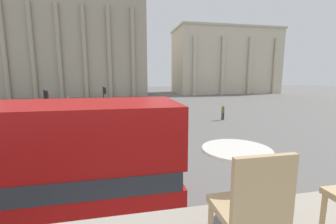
{
  "coord_description": "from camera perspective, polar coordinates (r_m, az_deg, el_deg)",
  "views": [
    {
      "loc": [
        0.18,
        -2.07,
        4.73
      ],
      "look_at": [
        3.83,
        15.56,
        1.84
      ],
      "focal_mm": 24.0,
      "sensor_mm": 36.0,
      "label": 1
    }
  ],
  "objects": [
    {
      "name": "cafe_dining_table",
      "position": [
        2.13,
        16.77,
        -13.82
      ],
      "size": [
        0.6,
        0.6,
        0.73
      ],
      "color": "#2D2D30",
      "rests_on": "cafe_floor_slab"
    },
    {
      "name": "cafe_chair_0",
      "position": [
        1.65,
        20.38,
        -21.97
      ],
      "size": [
        0.4,
        0.4,
        0.91
      ],
      "rotation": [
        0.0,
        0.0,
        0.12
      ],
      "color": "tan",
      "rests_on": "cafe_floor_slab"
    },
    {
      "name": "plaza_building_left",
      "position": [
        60.42,
        -22.01,
        15.15
      ],
      "size": [
        32.77,
        14.27,
        23.49
      ],
      "color": "#A39984",
      "rests_on": "ground_plane"
    },
    {
      "name": "plaza_building_right",
      "position": [
        67.55,
        14.18,
        12.32
      ],
      "size": [
        28.7,
        14.3,
        17.61
      ],
      "color": "beige",
      "rests_on": "ground_plane"
    },
    {
      "name": "traffic_light_near",
      "position": [
        11.36,
        -10.56,
        -4.04
      ],
      "size": [
        0.42,
        0.24,
        3.3
      ],
      "color": "black",
      "rests_on": "ground_plane"
    },
    {
      "name": "traffic_light_mid",
      "position": [
        20.07,
        -28.51,
        1.4
      ],
      "size": [
        0.42,
        0.24,
        3.69
      ],
      "color": "black",
      "rests_on": "ground_plane"
    },
    {
      "name": "traffic_light_far",
      "position": [
        24.99,
        -15.85,
        3.39
      ],
      "size": [
        0.42,
        0.24,
        3.64
      ],
      "color": "black",
      "rests_on": "ground_plane"
    },
    {
      "name": "pedestrian_red",
      "position": [
        36.42,
        -24.04,
        2.43
      ],
      "size": [
        0.32,
        0.32,
        1.71
      ],
      "rotation": [
        0.0,
        0.0,
        5.52
      ],
      "color": "#282B33",
      "rests_on": "ground_plane"
    },
    {
      "name": "pedestrian_olive",
      "position": [
        25.05,
        13.79,
        0.15
      ],
      "size": [
        0.32,
        0.32,
        1.63
      ],
      "rotation": [
        0.0,
        0.0,
        4.81
      ],
      "color": "#282B33",
      "rests_on": "ground_plane"
    },
    {
      "name": "pedestrian_grey",
      "position": [
        19.26,
        -33.23,
        -3.74
      ],
      "size": [
        0.32,
        0.32,
        1.64
      ],
      "rotation": [
        0.0,
        0.0,
        2.83
      ],
      "color": "#282B33",
      "rests_on": "ground_plane"
    },
    {
      "name": "pedestrian_white",
      "position": [
        28.37,
        -1.11,
        1.6
      ],
      "size": [
        0.32,
        0.32,
        1.75
      ],
      "rotation": [
        0.0,
        0.0,
        5.31
      ],
      "color": "#282B33",
      "rests_on": "ground_plane"
    }
  ]
}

